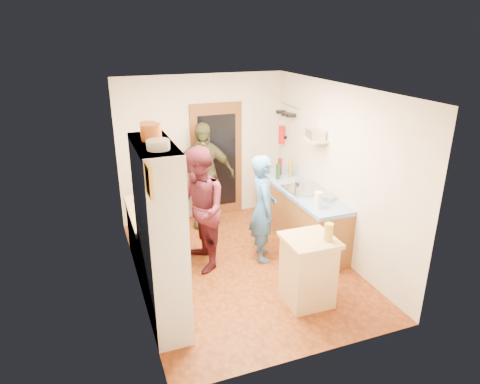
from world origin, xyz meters
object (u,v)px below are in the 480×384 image
person_back (204,176)px  right_counter_base (299,216)px  island_base (308,272)px  hutch_body (160,237)px  person_left (200,209)px  person_hob (265,209)px

person_back → right_counter_base: bearing=-26.3°
island_base → right_counter_base: bearing=65.5°
hutch_body → person_left: bearing=54.4°
right_counter_base → person_left: size_ratio=1.21×
person_left → person_back: bearing=160.9°
island_base → person_left: (-1.01, 1.36, 0.48)m
person_hob → person_left: person_left is taller
island_base → person_left: size_ratio=0.47×
island_base → person_back: (-0.58, 2.68, 0.50)m
hutch_body → island_base: (1.77, -0.30, -0.67)m
right_counter_base → person_left: 1.83m
hutch_body → person_hob: hutch_body is taller
island_base → person_hob: person_hob is taller
right_counter_base → person_hob: person_hob is taller
right_counter_base → island_base: (-0.73, -1.60, 0.01)m
person_left → island_base: bearing=35.6°
right_counter_base → person_back: person_back is taller
island_base → person_left: 1.76m
right_counter_base → hutch_body: bearing=-152.5°
hutch_body → right_counter_base: size_ratio=1.00×
island_base → person_back: 2.79m
hutch_body → person_left: size_ratio=1.21×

